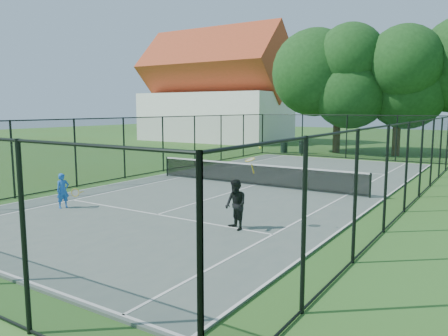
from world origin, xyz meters
The scene contains 11 objects.
ground centered at (0.00, 0.00, 0.00)m, with size 120.00×120.00×0.00m, color #3A6221.
tennis_court centered at (0.00, 0.00, 0.03)m, with size 11.00×24.00×0.06m, color #566660.
tennis_net centered at (0.00, 0.00, 0.58)m, with size 10.08×0.08×0.95m.
fence centered at (0.00, 0.00, 1.50)m, with size 13.10×26.10×3.00m.
tree_near_left centered at (-1.90, 16.58, 5.45)m, with size 6.80×6.80×8.86m.
tree_near_mid centered at (2.49, 16.73, 5.04)m, with size 6.26×6.26×8.19m.
building centered at (-17.00, 22.00, 4.93)m, with size 15.30×8.15×11.87m.
trash_bin_left centered at (-5.32, 14.39, 0.48)m, with size 0.58×0.58×0.95m.
trash_bin_right centered at (-3.82, 14.51, 0.47)m, with size 0.58×0.58×0.93m.
player_blue centered at (-3.35, -7.39, 0.65)m, with size 0.78×0.49×1.18m.
player_black centered at (2.99, -6.49, 0.77)m, with size 1.04×0.89×2.34m.
Camera 1 is at (9.18, -16.66, 3.43)m, focal length 35.00 mm.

